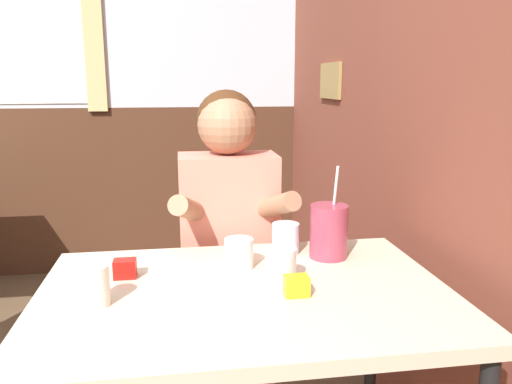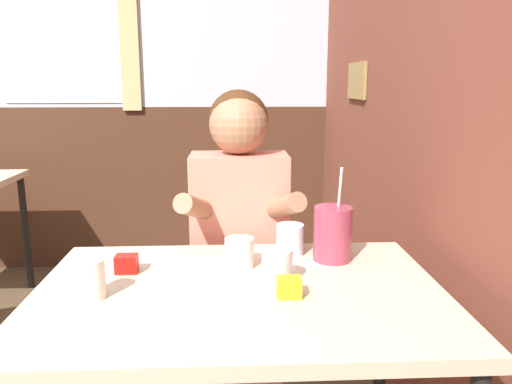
{
  "view_description": "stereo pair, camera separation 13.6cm",
  "coord_description": "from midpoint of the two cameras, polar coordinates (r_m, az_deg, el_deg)",
  "views": [
    {
      "loc": [
        0.71,
        -0.74,
        1.26
      ],
      "look_at": [
        0.91,
        0.58,
        0.97
      ],
      "focal_mm": 35.0,
      "sensor_mm": 36.0,
      "label": 1
    },
    {
      "loc": [
        0.85,
        -0.75,
        1.26
      ],
      "look_at": [
        0.91,
        0.58,
        0.97
      ],
      "focal_mm": 35.0,
      "sensor_mm": 36.0,
      "label": 2
    }
  ],
  "objects": [
    {
      "name": "brick_wall_right",
      "position": [
        2.17,
        17.42,
        14.27
      ],
      "size": [
        0.08,
        4.6,
        2.7
      ],
      "color": "brown",
      "rests_on": "ground_plane"
    },
    {
      "name": "back_wall",
      "position": [
        3.47,
        -16.57,
        13.54
      ],
      "size": [
        5.96,
        0.09,
        2.7
      ],
      "color": "silver",
      "rests_on": "ground_plane"
    },
    {
      "name": "main_table",
      "position": [
        1.32,
        1.12,
        -13.93
      ],
      "size": [
        1.04,
        0.71,
        0.75
      ],
      "color": "beige",
      "rests_on": "ground_plane"
    },
    {
      "name": "person_seated",
      "position": [
        1.82,
        0.28,
        -7.13
      ],
      "size": [
        0.42,
        0.41,
        1.24
      ],
      "color": "#EA7F6B",
      "rests_on": "ground_plane"
    },
    {
      "name": "cocktail_pitcher",
      "position": [
        1.5,
        11.36,
        -4.71
      ],
      "size": [
        0.11,
        0.11,
        0.28
      ],
      "color": "#99384C",
      "rests_on": "main_table"
    },
    {
      "name": "glass_near_pitcher",
      "position": [
        1.53,
        6.46,
        -5.44
      ],
      "size": [
        0.08,
        0.08,
        0.09
      ],
      "color": "silver",
      "rests_on": "main_table"
    },
    {
      "name": "glass_center",
      "position": [
        1.42,
        0.83,
        -7.01
      ],
      "size": [
        0.08,
        0.08,
        0.09
      ],
      "color": "silver",
      "rests_on": "main_table"
    },
    {
      "name": "glass_far_side",
      "position": [
        1.27,
        -15.35,
        -9.63
      ],
      "size": [
        0.06,
        0.06,
        0.1
      ],
      "color": "silver",
      "rests_on": "main_table"
    },
    {
      "name": "glass_by_brick",
      "position": [
        1.32,
        5.42,
        -8.43
      ],
      "size": [
        0.08,
        0.08,
        0.09
      ],
      "color": "silver",
      "rests_on": "main_table"
    },
    {
      "name": "condiment_ketchup",
      "position": [
        1.42,
        -11.92,
        -8.08
      ],
      "size": [
        0.06,
        0.04,
        0.05
      ],
      "color": "#B7140F",
      "rests_on": "main_table"
    },
    {
      "name": "condiment_mustard",
      "position": [
        1.25,
        6.97,
        -10.83
      ],
      "size": [
        0.06,
        0.04,
        0.05
      ],
      "color": "yellow",
      "rests_on": "main_table"
    }
  ]
}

